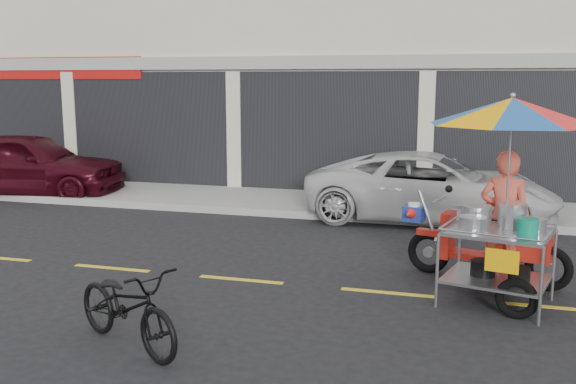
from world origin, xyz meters
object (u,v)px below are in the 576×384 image
(near_bicycle, at_px, (127,306))
(white_pickup, at_px, (431,187))
(maroon_sedan, at_px, (27,164))
(food_vendor_rig, at_px, (505,170))

(near_bicycle, bearing_deg, white_pickup, 7.43)
(white_pickup, xyz_separation_m, near_bicycle, (-2.61, -7.00, -0.22))
(white_pickup, bearing_deg, maroon_sedan, 90.67)
(near_bicycle, distance_m, food_vendor_rig, 4.77)
(near_bicycle, relative_size, food_vendor_rig, 0.66)
(near_bicycle, xyz_separation_m, food_vendor_rig, (3.72, 2.74, 1.17))
(white_pickup, xyz_separation_m, food_vendor_rig, (1.11, -4.27, 0.95))
(white_pickup, bearing_deg, near_bicycle, 161.01)
(food_vendor_rig, bearing_deg, white_pickup, 118.94)
(near_bicycle, bearing_deg, food_vendor_rig, -25.79)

